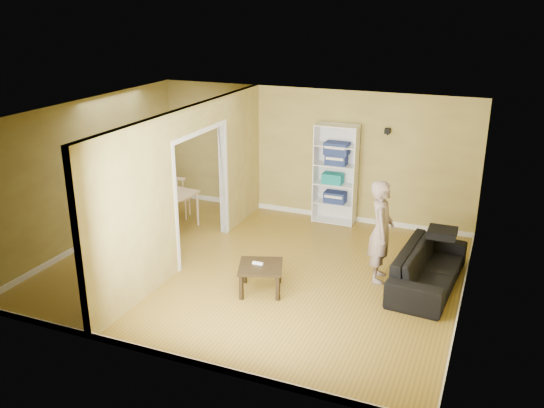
{
  "coord_description": "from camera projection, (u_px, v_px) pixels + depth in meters",
  "views": [
    {
      "loc": [
        3.51,
        -7.87,
        4.2
      ],
      "look_at": [
        0.2,
        0.2,
        1.1
      ],
      "focal_mm": 38.0,
      "sensor_mm": 36.0,
      "label": 1
    }
  ],
  "objects": [
    {
      "name": "paper_box_navy_a",
      "position": [
        335.0,
        197.0,
        11.37
      ],
      "size": [
        0.42,
        0.27,
        0.21
      ],
      "primitive_type": "cube",
      "color": "navy",
      "rests_on": "bookshelf"
    },
    {
      "name": "chair_left",
      "position": [
        132.0,
        199.0,
        11.49
      ],
      "size": [
        0.49,
        0.49,
        0.87
      ],
      "primitive_type": null,
      "rotation": [
        0.0,
        0.0,
        -1.29
      ],
      "color": "beige",
      "rests_on": "ground"
    },
    {
      "name": "bookshelf",
      "position": [
        336.0,
        174.0,
        11.26
      ],
      "size": [
        0.83,
        0.36,
        1.97
      ],
      "color": "white",
      "rests_on": "ground"
    },
    {
      "name": "paper_box_teal",
      "position": [
        333.0,
        178.0,
        11.26
      ],
      "size": [
        0.39,
        0.26,
        0.2
      ],
      "primitive_type": "cube",
      "color": "#1B8A79",
      "rests_on": "bookshelf"
    },
    {
      "name": "chair_far",
      "position": [
        180.0,
        196.0,
        11.64
      ],
      "size": [
        0.5,
        0.5,
        0.9
      ],
      "primitive_type": null,
      "rotation": [
        0.0,
        0.0,
        3.4
      ],
      "color": "tan",
      "rests_on": "ground"
    },
    {
      "name": "chair_near",
      "position": [
        150.0,
        216.0,
        10.57
      ],
      "size": [
        0.42,
        0.42,
        0.89
      ],
      "primitive_type": null,
      "rotation": [
        0.0,
        0.0,
        -0.03
      ],
      "color": "tan",
      "rests_on": "ground"
    },
    {
      "name": "dining_table",
      "position": [
        164.0,
        195.0,
        11.12
      ],
      "size": [
        1.15,
        0.77,
        0.72
      ],
      "rotation": [
        0.0,
        0.0,
        -0.12
      ],
      "color": "tan",
      "rests_on": "ground"
    },
    {
      "name": "sofa",
      "position": [
        429.0,
        262.0,
        8.84
      ],
      "size": [
        2.17,
        1.07,
        0.8
      ],
      "primitive_type": "imported",
      "rotation": [
        0.0,
        0.0,
        1.49
      ],
      "color": "black",
      "rests_on": "ground"
    },
    {
      "name": "room_shell",
      "position": [
        256.0,
        194.0,
        9.09
      ],
      "size": [
        6.5,
        6.5,
        6.5
      ],
      "color": "olive",
      "rests_on": "ground"
    },
    {
      "name": "game_controller",
      "position": [
        258.0,
        263.0,
        8.68
      ],
      "size": [
        0.17,
        0.04,
        0.03
      ],
      "primitive_type": "cube",
      "color": "white",
      "rests_on": "coffee_table"
    },
    {
      "name": "partition",
      "position": [
        189.0,
        186.0,
        9.52
      ],
      "size": [
        0.22,
        5.5,
        2.6
      ],
      "primitive_type": null,
      "color": "tan",
      "rests_on": "ground"
    },
    {
      "name": "wall_speaker",
      "position": [
        387.0,
        131.0,
        10.69
      ],
      "size": [
        0.1,
        0.1,
        0.1
      ],
      "primitive_type": "cube",
      "color": "black",
      "rests_on": "room_shell"
    },
    {
      "name": "paper_box_navy_c",
      "position": [
        337.0,
        147.0,
        11.02
      ],
      "size": [
        0.46,
        0.3,
        0.24
      ],
      "primitive_type": "cube",
      "color": "#364082",
      "rests_on": "bookshelf"
    },
    {
      "name": "paper_box_navy_b",
      "position": [
        336.0,
        159.0,
        11.11
      ],
      "size": [
        0.4,
        0.26,
        0.21
      ],
      "primitive_type": "cube",
      "color": "navy",
      "rests_on": "bookshelf"
    },
    {
      "name": "coffee_table",
      "position": [
        261.0,
        269.0,
        8.67
      ],
      "size": [
        0.65,
        0.65,
        0.43
      ],
      "rotation": [
        0.0,
        0.0,
        0.34
      ],
      "color": "#342814",
      "rests_on": "ground"
    },
    {
      "name": "person",
      "position": [
        382.0,
        223.0,
        8.86
      ],
      "size": [
        0.78,
        0.65,
        1.92
      ],
      "primitive_type": "imported",
      "rotation": [
        0.0,
        0.0,
        1.73
      ],
      "color": "slate",
      "rests_on": "ground"
    }
  ]
}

